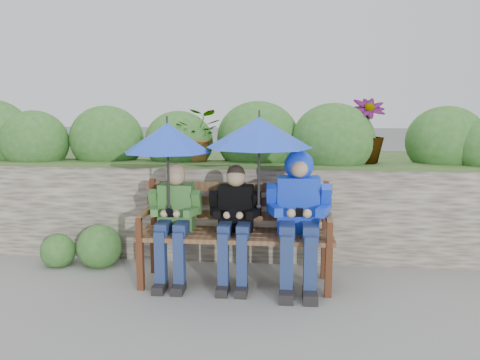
# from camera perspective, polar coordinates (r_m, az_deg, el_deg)

# --- Properties ---
(ground) EXTENTS (60.00, 60.00, 0.00)m
(ground) POSITION_cam_1_polar(r_m,az_deg,el_deg) (4.45, -0.12, -12.38)
(ground) COLOR gray
(ground) RESTS_ON ground
(garden_backdrop) EXTENTS (8.00, 2.83, 1.80)m
(garden_backdrop) POSITION_cam_1_polar(r_m,az_deg,el_deg) (5.81, 1.26, -0.72)
(garden_backdrop) COLOR #574E48
(garden_backdrop) RESTS_ON ground
(park_bench) EXTENTS (1.77, 0.52, 0.93)m
(park_bench) POSITION_cam_1_polar(r_m,az_deg,el_deg) (4.33, -0.47, -5.59)
(park_bench) COLOR #4C2716
(park_bench) RESTS_ON ground
(boy_left) EXTENTS (0.47, 0.55, 1.10)m
(boy_left) POSITION_cam_1_polar(r_m,az_deg,el_deg) (4.33, -7.99, -4.42)
(boy_left) COLOR #417D38
(boy_left) RESTS_ON ground
(boy_middle) EXTENTS (0.47, 0.54, 1.10)m
(boy_middle) POSITION_cam_1_polar(r_m,az_deg,el_deg) (4.24, -0.61, -4.66)
(boy_middle) COLOR black
(boy_middle) RESTS_ON ground
(boy_right) EXTENTS (0.57, 0.69, 1.23)m
(boy_right) POSITION_cam_1_polar(r_m,az_deg,el_deg) (4.19, 7.15, -3.43)
(boy_right) COLOR #0027CD
(boy_right) RESTS_ON ground
(umbrella_left) EXTENTS (0.79, 0.79, 0.84)m
(umbrella_left) POSITION_cam_1_polar(r_m,az_deg,el_deg) (4.20, -8.85, 5.11)
(umbrella_left) COLOR blue
(umbrella_left) RESTS_ON ground
(umbrella_right) EXTENTS (0.93, 0.93, 0.87)m
(umbrella_right) POSITION_cam_1_polar(r_m,az_deg,el_deg) (4.08, 2.35, 5.80)
(umbrella_right) COLOR blue
(umbrella_right) RESTS_ON ground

